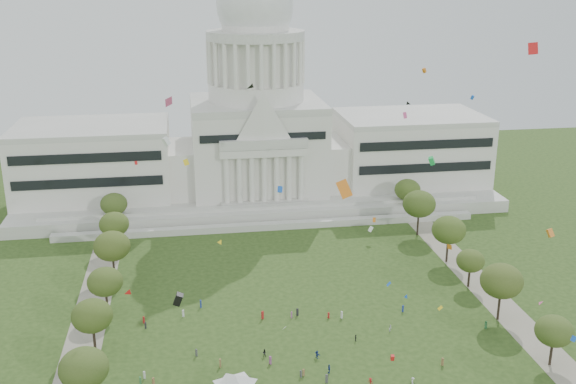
% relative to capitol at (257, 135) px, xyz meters
% --- Properties ---
extents(ground, '(400.00, 400.00, 0.00)m').
position_rel_capitol_xyz_m(ground, '(0.00, -113.59, -22.30)').
color(ground, '#294218').
rests_on(ground, ground).
extents(capitol, '(160.00, 64.50, 91.30)m').
position_rel_capitol_xyz_m(capitol, '(0.00, 0.00, 0.00)').
color(capitol, '#BAB8AE').
rests_on(capitol, ground).
extents(path_left, '(8.00, 160.00, 0.04)m').
position_rel_capitol_xyz_m(path_left, '(-48.00, -83.59, -22.28)').
color(path_left, gray).
rests_on(path_left, ground).
extents(path_right, '(8.00, 160.00, 0.04)m').
position_rel_capitol_xyz_m(path_right, '(48.00, -83.59, -22.28)').
color(path_right, gray).
rests_on(path_right, ground).
extents(row_tree_l_1, '(8.86, 8.86, 12.59)m').
position_rel_capitol_xyz_m(row_tree_l_1, '(-44.07, -116.55, -13.34)').
color(row_tree_l_1, black).
rests_on(row_tree_l_1, ground).
extents(row_tree_r_1, '(7.58, 7.58, 10.78)m').
position_rel_capitol_xyz_m(row_tree_r_1, '(46.22, -115.34, -14.64)').
color(row_tree_r_1, black).
rests_on(row_tree_r_1, ground).
extents(row_tree_l_2, '(8.42, 8.42, 11.97)m').
position_rel_capitol_xyz_m(row_tree_l_2, '(-45.04, -96.29, -13.79)').
color(row_tree_l_2, black).
rests_on(row_tree_l_2, ground).
extents(row_tree_r_2, '(9.55, 9.55, 13.58)m').
position_rel_capitol_xyz_m(row_tree_r_2, '(44.17, -96.15, -12.64)').
color(row_tree_r_2, black).
rests_on(row_tree_r_2, ground).
extents(row_tree_l_3, '(8.12, 8.12, 11.55)m').
position_rel_capitol_xyz_m(row_tree_l_3, '(-44.09, -79.67, -14.09)').
color(row_tree_l_3, black).
rests_on(row_tree_l_3, ground).
extents(row_tree_r_3, '(7.01, 7.01, 9.98)m').
position_rel_capitol_xyz_m(row_tree_r_3, '(44.40, -79.10, -15.21)').
color(row_tree_r_3, black).
rests_on(row_tree_r_3, ground).
extents(row_tree_l_4, '(9.29, 9.29, 13.21)m').
position_rel_capitol_xyz_m(row_tree_l_4, '(-44.08, -61.17, -12.90)').
color(row_tree_l_4, black).
rests_on(row_tree_l_4, ground).
extents(row_tree_r_4, '(9.19, 9.19, 13.06)m').
position_rel_capitol_xyz_m(row_tree_r_4, '(44.76, -63.55, -13.01)').
color(row_tree_r_4, black).
rests_on(row_tree_r_4, ground).
extents(row_tree_l_5, '(8.33, 8.33, 11.85)m').
position_rel_capitol_xyz_m(row_tree_l_5, '(-45.22, -42.58, -13.88)').
color(row_tree_l_5, black).
rests_on(row_tree_l_5, ground).
extents(row_tree_r_5, '(9.82, 9.82, 13.96)m').
position_rel_capitol_xyz_m(row_tree_r_5, '(43.49, -43.40, -12.37)').
color(row_tree_r_5, black).
rests_on(row_tree_r_5, ground).
extents(row_tree_l_6, '(8.19, 8.19, 11.64)m').
position_rel_capitol_xyz_m(row_tree_l_6, '(-46.87, -24.45, -14.02)').
color(row_tree_l_6, black).
rests_on(row_tree_l_6, ground).
extents(row_tree_r_6, '(8.42, 8.42, 11.97)m').
position_rel_capitol_xyz_m(row_tree_r_6, '(45.96, -25.46, -13.79)').
color(row_tree_r_6, black).
rests_on(row_tree_r_6, ground).
extents(event_tent, '(11.54, 11.54, 5.08)m').
position_rel_capitol_xyz_m(event_tent, '(-17.42, -116.85, -18.35)').
color(event_tent, '#4C4C4C').
rests_on(event_tent, ground).
extents(person_0, '(0.97, 1.09, 1.87)m').
position_rel_capitol_xyz_m(person_0, '(39.67, -99.63, -21.36)').
color(person_0, '#33723F').
rests_on(person_0, ground).
extents(person_2, '(0.80, 0.88, 1.54)m').
position_rel_capitol_xyz_m(person_2, '(18.40, -97.39, -21.53)').
color(person_2, silver).
rests_on(person_2, ground).
extents(person_3, '(1.16, 1.17, 1.68)m').
position_rel_capitol_xyz_m(person_3, '(8.41, -116.76, -21.46)').
color(person_3, '#B21E1E').
rests_on(person_3, ground).
extents(person_4, '(0.67, 1.15, 1.91)m').
position_rel_capitol_xyz_m(person_4, '(1.51, -111.29, -21.34)').
color(person_4, navy).
rests_on(person_4, ground).
extents(person_5, '(1.38, 1.68, 1.71)m').
position_rel_capitol_xyz_m(person_5, '(0.23, -105.65, -21.44)').
color(person_5, navy).
rests_on(person_5, ground).
extents(person_8, '(0.95, 0.79, 1.69)m').
position_rel_capitol_xyz_m(person_8, '(-10.40, -103.34, -21.45)').
color(person_8, '#26262B').
rests_on(person_8, ground).
extents(person_9, '(0.77, 1.17, 1.67)m').
position_rel_capitol_xyz_m(person_9, '(16.51, -117.82, -21.46)').
color(person_9, silver).
rests_on(person_9, ground).
extents(person_10, '(0.53, 0.94, 1.58)m').
position_rel_capitol_xyz_m(person_10, '(9.75, -100.37, -21.50)').
color(person_10, '#26262B').
rests_on(person_10, ground).
extents(distant_crowd, '(60.78, 39.19, 1.93)m').
position_rel_capitol_xyz_m(distant_crowd, '(-13.92, -99.31, -21.44)').
color(distant_crowd, olive).
rests_on(distant_crowd, ground).
extents(kite_swarm, '(86.30, 99.55, 60.50)m').
position_rel_capitol_xyz_m(kite_swarm, '(1.28, -104.21, 8.29)').
color(kite_swarm, blue).
rests_on(kite_swarm, ground).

